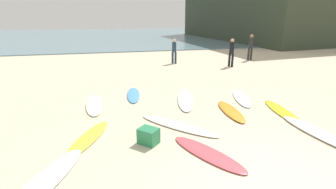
% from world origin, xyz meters
% --- Properties ---
extents(ground_plane, '(120.00, 120.00, 0.00)m').
position_xyz_m(ground_plane, '(0.00, 0.00, 0.00)').
color(ground_plane, beige).
extents(ocean_water, '(120.00, 40.00, 0.08)m').
position_xyz_m(ocean_water, '(0.00, 38.80, 0.04)').
color(ocean_water, slate).
rests_on(ocean_water, ground_plane).
extents(coastal_headland, '(28.04, 24.92, 9.80)m').
position_xyz_m(coastal_headland, '(23.99, 28.55, 4.90)').
color(coastal_headland, '#333D2D').
rests_on(coastal_headland, ground_plane).
extents(surfboard_0, '(0.78, 2.60, 0.09)m').
position_xyz_m(surfboard_0, '(2.38, 1.70, 0.04)').
color(surfboard_0, silver).
rests_on(surfboard_0, ground_plane).
extents(surfboard_1, '(1.19, 2.24, 0.07)m').
position_xyz_m(surfboard_1, '(1.88, 4.95, 0.04)').
color(surfboard_1, silver).
rests_on(surfboard_1, ground_plane).
extents(surfboard_2, '(1.29, 2.10, 0.06)m').
position_xyz_m(surfboard_2, '(-3.71, 2.91, 0.03)').
color(surfboard_2, yellow).
rests_on(surfboard_2, ground_plane).
extents(surfboard_3, '(1.46, 2.13, 0.06)m').
position_xyz_m(surfboard_3, '(-0.96, 1.47, 0.03)').
color(surfboard_3, '#D44E57').
rests_on(surfboard_3, ground_plane).
extents(surfboard_4, '(0.69, 2.01, 0.09)m').
position_xyz_m(surfboard_4, '(0.81, 3.76, 0.04)').
color(surfboard_4, orange).
rests_on(surfboard_4, ground_plane).
extents(surfboard_5, '(2.13, 2.27, 0.07)m').
position_xyz_m(surfboard_5, '(-1.22, 3.09, 0.03)').
color(surfboard_5, silver).
rests_on(surfboard_5, ground_plane).
extents(surfboard_6, '(1.24, 2.64, 0.08)m').
position_xyz_m(surfboard_6, '(-0.32, 5.25, 0.04)').
color(surfboard_6, white).
rests_on(surfboard_6, ground_plane).
extents(surfboard_7, '(0.69, 2.09, 0.07)m').
position_xyz_m(surfboard_7, '(-2.19, 6.34, 0.04)').
color(surfboard_7, '#4E95E1').
rests_on(surfboard_7, ground_plane).
extents(surfboard_8, '(0.70, 2.32, 0.07)m').
position_xyz_m(surfboard_8, '(-3.68, 5.50, 0.04)').
color(surfboard_8, silver).
rests_on(surfboard_8, ground_plane).
extents(surfboard_9, '(1.57, 2.55, 0.08)m').
position_xyz_m(surfboard_9, '(-4.42, 1.23, 0.04)').
color(surfboard_9, white).
rests_on(surfboard_9, ground_plane).
extents(surfboard_10, '(0.87, 2.30, 0.06)m').
position_xyz_m(surfboard_10, '(2.48, 3.35, 0.03)').
color(surfboard_10, yellow).
rests_on(surfboard_10, ground_plane).
extents(beachgoer_near, '(0.37, 0.37, 1.64)m').
position_xyz_m(beachgoer_near, '(1.21, 12.72, 0.91)').
color(beachgoer_near, '#1E3342').
rests_on(beachgoer_near, ground_plane).
extents(beachgoer_mid, '(0.40, 0.40, 1.75)m').
position_xyz_m(beachgoer_mid, '(4.42, 10.83, 0.98)').
color(beachgoer_mid, black).
rests_on(beachgoer_mid, ground_plane).
extents(beachgoer_far, '(0.34, 0.32, 1.84)m').
position_xyz_m(beachgoer_far, '(6.87, 12.68, 1.04)').
color(beachgoer_far, black).
rests_on(beachgoer_far, ground_plane).
extents(beach_cooler, '(0.60, 0.60, 0.41)m').
position_xyz_m(beach_cooler, '(-2.21, 2.32, 0.20)').
color(beach_cooler, '#287F51').
rests_on(beach_cooler, ground_plane).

